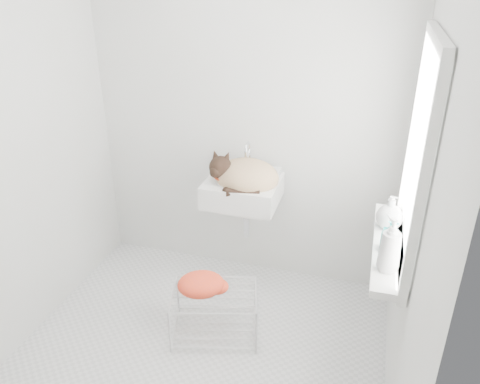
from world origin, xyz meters
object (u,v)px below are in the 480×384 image
(sink, at_px, (243,180))
(bottle_b, at_px, (387,250))
(cat, at_px, (244,176))
(bottle_a, at_px, (387,269))
(wire_rack, at_px, (215,313))
(bottle_c, at_px, (388,227))

(sink, height_order, bottle_b, sink)
(cat, relative_size, bottle_b, 2.79)
(cat, xyz_separation_m, bottle_a, (0.93, -0.77, -0.04))
(wire_rack, bearing_deg, sink, 87.00)
(sink, relative_size, wire_rack, 0.93)
(wire_rack, height_order, bottle_b, bottle_b)
(sink, distance_m, bottle_b, 1.12)
(sink, relative_size, bottle_c, 2.62)
(cat, height_order, bottle_b, cat)
(sink, height_order, wire_rack, sink)
(wire_rack, height_order, bottle_a, bottle_a)
(sink, relative_size, cat, 1.07)
(bottle_a, height_order, bottle_c, bottle_a)
(bottle_c, bearing_deg, wire_rack, -170.13)
(sink, bearing_deg, bottle_a, -40.02)
(bottle_a, xyz_separation_m, bottle_b, (0.00, 0.17, 0.00))
(wire_rack, xyz_separation_m, bottle_c, (0.97, 0.17, 0.70))
(wire_rack, distance_m, bottle_a, 1.22)
(wire_rack, height_order, bottle_c, bottle_c)
(bottle_c, bearing_deg, sink, 158.27)
(sink, xyz_separation_m, cat, (0.01, -0.02, 0.04))
(wire_rack, xyz_separation_m, bottle_a, (0.97, -0.25, 0.70))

